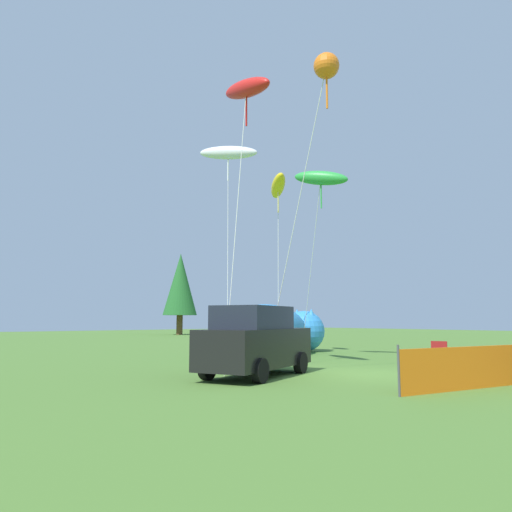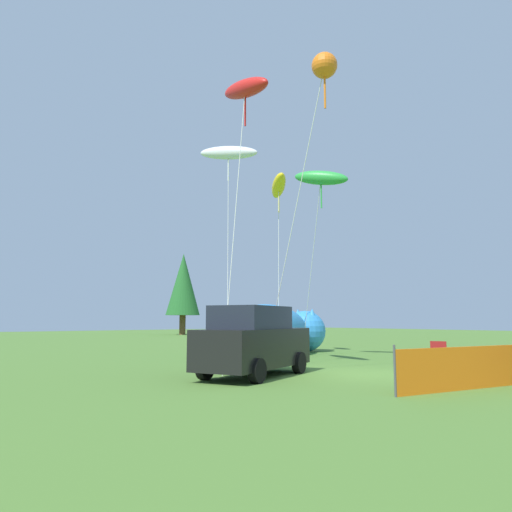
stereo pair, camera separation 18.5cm
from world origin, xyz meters
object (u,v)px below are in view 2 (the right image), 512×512
Objects in this scene: parked_car at (254,342)px; folding_chair at (438,354)px; inflatable_cat at (275,332)px; kite_yellow_hero at (279,186)px; kite_green_fish at (321,178)px; kite_orange_flower at (324,68)px; kite_white_ghost at (228,153)px; kite_red_lizard at (245,89)px.

folding_chair is at bearing -50.84° from parked_car.
kite_yellow_hero reaches higher than inflatable_cat.
kite_yellow_hero is 1.05× the size of kite_green_fish.
inflatable_cat is 0.87× the size of kite_orange_flower.
folding_chair is 0.10× the size of kite_white_ghost.
kite_green_fish is (-0.33, -3.05, -0.36)m from kite_yellow_hero.
kite_red_lizard is 5.86m from kite_green_fish.
kite_green_fish is (4.86, 4.77, -1.36)m from kite_orange_flower.
parked_car is 0.57× the size of inflatable_cat.
kite_white_ghost is at bearing 37.09° from parked_car.
kite_green_fish is at bearing -104.65° from inflatable_cat.
kite_green_fish reaches higher than inflatable_cat.
folding_chair is at bearing -42.27° from kite_red_lizard.
parked_car is 0.48× the size of kite_white_ghost.
folding_chair is (5.05, -2.68, -0.42)m from parked_car.
kite_orange_flower is 8.70m from kite_white_ghost.
kite_red_lizard is (0.67, 1.30, 8.24)m from parked_car.
folding_chair is at bearing -99.75° from kite_green_fish.
kite_yellow_hero is 0.91× the size of kite_orange_flower.
kite_red_lizard reaches higher than kite_white_ghost.
kite_white_ghost is at bearing 72.62° from kite_orange_flower.
kite_orange_flower reaches higher than kite_yellow_hero.
inflatable_cat is at bearing 95.93° from kite_green_fish.
kite_yellow_hero is 9.44m from kite_orange_flower.
kite_green_fish is at bearing 44.41° from kite_orange_flower.
kite_orange_flower is 1.15× the size of kite_green_fish.
kite_red_lizard is at bearing -140.37° from kite_yellow_hero.
kite_white_ghost is (-2.60, 0.49, 1.19)m from kite_yellow_hero.
kite_red_lizard is 3.16m from kite_orange_flower.
kite_white_ghost reaches higher than kite_orange_flower.
kite_red_lizard reaches higher than inflatable_cat.
folding_chair is at bearing -81.96° from kite_white_ghost.
parked_car is at bearing -117.28° from kite_red_lizard.
kite_red_lizard is at bearing -64.08° from folding_chair.
kite_red_lizard is (-5.08, -4.34, 8.18)m from inflatable_cat.
kite_orange_flower is at bearing -80.10° from parked_car.
kite_white_ghost is (-2.27, 3.53, 1.55)m from kite_green_fish.
kite_yellow_hero is 0.88× the size of kite_white_ghost.
parked_car is at bearing -120.04° from kite_white_ghost.
inflatable_cat is at bearing 21.61° from parked_car.
folding_chair is 0.09× the size of kite_red_lizard.
kite_orange_flower is at bearing -34.58° from folding_chair.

